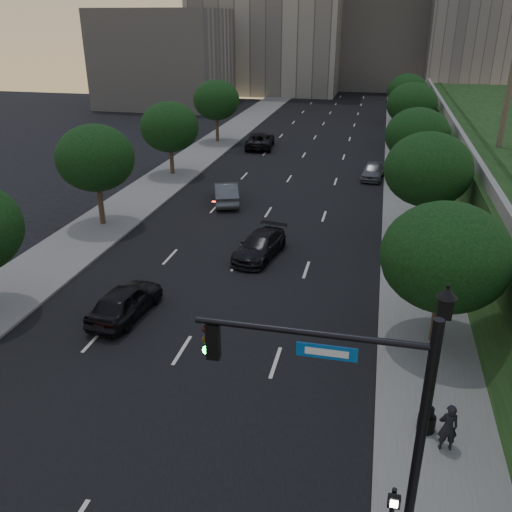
% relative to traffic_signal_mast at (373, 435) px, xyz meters
% --- Properties ---
extents(ground, '(160.00, 160.00, 0.00)m').
position_rel_traffic_signal_mast_xyz_m(ground, '(-7.76, 2.54, -3.67)').
color(ground, black).
rests_on(ground, ground).
extents(road_surface, '(16.00, 140.00, 0.02)m').
position_rel_traffic_signal_mast_xyz_m(road_surface, '(-7.76, 32.54, -3.66)').
color(road_surface, black).
rests_on(road_surface, ground).
extents(sidewalk_right, '(4.50, 140.00, 0.15)m').
position_rel_traffic_signal_mast_xyz_m(sidewalk_right, '(2.49, 32.54, -3.60)').
color(sidewalk_right, slate).
rests_on(sidewalk_right, ground).
extents(sidewalk_left, '(4.50, 140.00, 0.15)m').
position_rel_traffic_signal_mast_xyz_m(sidewalk_left, '(-18.01, 32.54, -3.60)').
color(sidewalk_left, slate).
rests_on(sidewalk_left, ground).
extents(parapet_wall, '(0.35, 90.00, 0.70)m').
position_rel_traffic_signal_mast_xyz_m(parapet_wall, '(5.74, 30.54, 0.68)').
color(parapet_wall, slate).
rests_on(parapet_wall, embankment).
extents(office_block_mid, '(22.00, 18.00, 26.00)m').
position_rel_traffic_signal_mast_xyz_m(office_block_mid, '(-1.76, 104.54, 9.33)').
color(office_block_mid, '#A19D93').
rests_on(office_block_mid, ground).
extents(office_block_filler, '(18.00, 16.00, 14.00)m').
position_rel_traffic_signal_mast_xyz_m(office_block_filler, '(-33.76, 72.54, 3.33)').
color(office_block_filler, '#A19D93').
rests_on(office_block_filler, ground).
extents(tree_right_a, '(5.20, 5.20, 6.24)m').
position_rel_traffic_signal_mast_xyz_m(tree_right_a, '(2.54, 10.54, 0.35)').
color(tree_right_a, '#38281C').
rests_on(tree_right_a, ground).
extents(tree_right_b, '(5.20, 5.20, 6.74)m').
position_rel_traffic_signal_mast_xyz_m(tree_right_b, '(2.54, 22.54, 0.84)').
color(tree_right_b, '#38281C').
rests_on(tree_right_b, ground).
extents(tree_right_c, '(5.20, 5.20, 6.24)m').
position_rel_traffic_signal_mast_xyz_m(tree_right_c, '(2.54, 35.54, 0.35)').
color(tree_right_c, '#38281C').
rests_on(tree_right_c, ground).
extents(tree_right_d, '(5.20, 5.20, 6.74)m').
position_rel_traffic_signal_mast_xyz_m(tree_right_d, '(2.54, 49.54, 0.84)').
color(tree_right_d, '#38281C').
rests_on(tree_right_d, ground).
extents(tree_right_e, '(5.20, 5.20, 6.24)m').
position_rel_traffic_signal_mast_xyz_m(tree_right_e, '(2.54, 64.54, 0.35)').
color(tree_right_e, '#38281C').
rests_on(tree_right_e, ground).
extents(tree_left_b, '(5.00, 5.00, 6.71)m').
position_rel_traffic_signal_mast_xyz_m(tree_left_b, '(-18.06, 20.54, 0.90)').
color(tree_left_b, '#38281C').
rests_on(tree_left_b, ground).
extents(tree_left_c, '(5.00, 5.00, 6.34)m').
position_rel_traffic_signal_mast_xyz_m(tree_left_c, '(-18.06, 33.54, 0.53)').
color(tree_left_c, '#38281C').
rests_on(tree_left_c, ground).
extents(tree_left_d, '(5.00, 5.00, 6.71)m').
position_rel_traffic_signal_mast_xyz_m(tree_left_d, '(-18.06, 47.54, 0.90)').
color(tree_left_d, '#38281C').
rests_on(tree_left_d, ground).
extents(traffic_signal_mast, '(5.68, 0.56, 7.00)m').
position_rel_traffic_signal_mast_xyz_m(traffic_signal_mast, '(0.00, 0.00, 0.00)').
color(traffic_signal_mast, black).
rests_on(traffic_signal_mast, ground).
extents(street_lamp, '(0.64, 0.64, 5.62)m').
position_rel_traffic_signal_mast_xyz_m(street_lamp, '(1.90, 4.68, -1.04)').
color(street_lamp, black).
rests_on(street_lamp, ground).
extents(sedan_near_left, '(2.28, 4.78, 1.58)m').
position_rel_traffic_signal_mast_xyz_m(sedan_near_left, '(-11.28, 9.69, -2.88)').
color(sedan_near_left, black).
rests_on(sedan_near_left, ground).
extents(sedan_mid_left, '(3.14, 5.12, 1.59)m').
position_rel_traffic_signal_mast_xyz_m(sedan_mid_left, '(-11.29, 26.99, -2.88)').
color(sedan_mid_left, '#4C4F53').
rests_on(sedan_mid_left, ground).
extents(sedan_far_left, '(3.27, 6.09, 1.63)m').
position_rel_traffic_signal_mast_xyz_m(sedan_far_left, '(-12.82, 45.84, -2.86)').
color(sedan_far_left, black).
rests_on(sedan_far_left, ground).
extents(sedan_near_right, '(2.80, 5.11, 1.40)m').
position_rel_traffic_signal_mast_xyz_m(sedan_near_right, '(-6.68, 17.75, -2.97)').
color(sedan_near_right, black).
rests_on(sedan_near_right, ground).
extents(sedan_far_right, '(2.06, 4.38, 1.45)m').
position_rel_traffic_signal_mast_xyz_m(sedan_far_right, '(-0.76, 36.20, -2.95)').
color(sedan_far_right, slate).
rests_on(sedan_far_right, ground).
extents(pedestrian_a, '(0.67, 0.49, 1.71)m').
position_rel_traffic_signal_mast_xyz_m(pedestrian_a, '(2.45, 3.93, -2.67)').
color(pedestrian_a, black).
rests_on(pedestrian_a, sidewalk_right).
extents(pedestrian_b, '(0.87, 0.76, 1.53)m').
position_rel_traffic_signal_mast_xyz_m(pedestrian_b, '(2.89, 13.71, -2.76)').
color(pedestrian_b, black).
rests_on(pedestrian_b, sidewalk_right).
extents(pedestrian_c, '(1.10, 0.55, 1.81)m').
position_rel_traffic_signal_mast_xyz_m(pedestrian_c, '(2.11, 18.34, -2.62)').
color(pedestrian_c, black).
rests_on(pedestrian_c, sidewalk_right).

